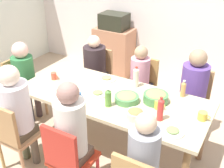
# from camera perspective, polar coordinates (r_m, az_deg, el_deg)

# --- Properties ---
(ground_plane) EXTENTS (7.03, 7.03, 0.00)m
(ground_plane) POSITION_cam_1_polar(r_m,az_deg,el_deg) (3.64, 0.00, -12.96)
(ground_plane) COLOR tan
(wall_back) EXTENTS (6.10, 0.12, 2.60)m
(wall_back) POSITION_cam_1_polar(r_m,az_deg,el_deg) (4.91, 13.44, 14.56)
(wall_back) COLOR silver
(wall_back) RESTS_ON ground_plane
(dining_table) EXTENTS (2.21, 0.93, 0.77)m
(dining_table) POSITION_cam_1_polar(r_m,az_deg,el_deg) (3.22, 0.00, -3.58)
(dining_table) COLOR #C5B28A
(dining_table) RESTS_ON ground_plane
(chair_0) EXTENTS (0.40, 0.40, 0.90)m
(chair_0) POSITION_cam_1_polar(r_m,az_deg,el_deg) (3.78, 16.30, -2.94)
(chair_0) COLOR tan
(chair_0) RESTS_ON ground_plane
(person_0) EXTENTS (0.33, 0.33, 1.22)m
(person_0) POSITION_cam_1_polar(r_m,az_deg,el_deg) (3.59, 16.41, -0.46)
(person_0) COLOR brown
(person_0) RESTS_ON ground_plane
(chair_1) EXTENTS (0.40, 0.40, 0.90)m
(chair_1) POSITION_cam_1_polar(r_m,az_deg,el_deg) (2.78, -9.01, -14.76)
(chair_1) COLOR red
(chair_1) RESTS_ON ground_plane
(person_1) EXTENTS (0.30, 0.30, 1.29)m
(person_1) POSITION_cam_1_polar(r_m,az_deg,el_deg) (2.67, -8.22, -9.66)
(person_1) COLOR brown
(person_1) RESTS_ON ground_plane
(chair_2) EXTENTS (0.40, 0.40, 0.90)m
(chair_2) POSITION_cam_1_polar(r_m,az_deg,el_deg) (3.21, -19.55, -9.60)
(chair_2) COLOR tan
(chair_2) RESTS_ON ground_plane
(person_2) EXTENTS (0.34, 0.34, 1.28)m
(person_2) POSITION_cam_1_polar(r_m,az_deg,el_deg) (3.11, -19.14, -4.94)
(person_2) COLOR #4F5239
(person_2) RESTS_ON ground_plane
(chair_3) EXTENTS (0.40, 0.40, 0.90)m
(chair_3) POSITION_cam_1_polar(r_m,az_deg,el_deg) (4.16, -18.01, -0.21)
(chair_3) COLOR #A5855B
(chair_3) RESTS_ON ground_plane
(person_3) EXTENTS (0.30, 0.30, 1.17)m
(person_3) POSITION_cam_1_polar(r_m,az_deg,el_deg) (4.01, -17.52, 1.94)
(person_3) COLOR #44363A
(person_3) RESTS_ON ground_plane
(chair_4) EXTENTS (0.40, 0.40, 0.90)m
(chair_4) POSITION_cam_1_polar(r_m,az_deg,el_deg) (4.28, -2.91, 2.05)
(chair_4) COLOR #A48257
(chair_4) RESTS_ON ground_plane
(person_4) EXTENTS (0.33, 0.33, 1.15)m
(person_4) POSITION_cam_1_polar(r_m,az_deg,el_deg) (4.13, -3.64, 3.89)
(person_4) COLOR #434147
(person_4) RESTS_ON ground_plane
(chair_5) EXTENTS (0.40, 0.40, 0.90)m
(chair_5) POSITION_cam_1_polar(r_m,az_deg,el_deg) (3.97, 6.09, -0.29)
(chair_5) COLOR #AE814A
(chair_5) RESTS_ON ground_plane
(person_5) EXTENTS (0.30, 0.30, 1.13)m
(person_5) POSITION_cam_1_polar(r_m,az_deg,el_deg) (3.82, 5.62, 1.15)
(person_5) COLOR #2E3955
(person_5) RESTS_ON ground_plane
(person_6) EXTENTS (0.30, 0.30, 1.22)m
(person_6) POSITION_cam_1_polar(r_m,az_deg,el_deg) (2.42, 6.50, -16.02)
(person_6) COLOR #293C4F
(person_6) RESTS_ON ground_plane
(plate_0) EXTENTS (0.21, 0.21, 0.04)m
(plate_0) POSITION_cam_1_polar(r_m,az_deg,el_deg) (3.20, -2.97, -1.93)
(plate_0) COLOR white
(plate_0) RESTS_ON dining_table
(plate_1) EXTENTS (0.20, 0.20, 0.04)m
(plate_1) POSITION_cam_1_polar(r_m,az_deg,el_deg) (3.30, -10.46, -1.38)
(plate_1) COLOR white
(plate_1) RESTS_ON dining_table
(plate_2) EXTENTS (0.22, 0.22, 0.04)m
(plate_2) POSITION_cam_1_polar(r_m,az_deg,el_deg) (2.67, 12.33, -9.43)
(plate_2) COLOR white
(plate_2) RESTS_ON dining_table
(plate_3) EXTENTS (0.24, 0.24, 0.04)m
(plate_3) POSITION_cam_1_polar(r_m,az_deg,el_deg) (3.53, -1.13, 1.16)
(plate_3) COLOR silver
(plate_3) RESTS_ON dining_table
(bowl_0) EXTENTS (0.19, 0.19, 0.10)m
(bowl_0) POSITION_cam_1_polar(r_m,az_deg,el_deg) (2.78, 4.83, -6.18)
(bowl_0) COLOR beige
(bowl_0) RESTS_ON dining_table
(bowl_1) EXTENTS (0.27, 0.27, 0.12)m
(bowl_1) POSITION_cam_1_polar(r_m,az_deg,el_deg) (3.07, 8.98, -2.67)
(bowl_1) COLOR #488448
(bowl_1) RESTS_ON dining_table
(bowl_2) EXTENTS (0.27, 0.27, 0.09)m
(bowl_2) POSITION_cam_1_polar(r_m,az_deg,el_deg) (3.06, 3.04, -2.84)
(bowl_2) COLOR #4D884E
(bowl_2) RESTS_ON dining_table
(cup_0) EXTENTS (0.11, 0.07, 0.09)m
(cup_0) POSITION_cam_1_polar(r_m,az_deg,el_deg) (3.10, -6.91, -2.53)
(cup_0) COLOR #345F94
(cup_0) RESTS_ON dining_table
(cup_1) EXTENTS (0.11, 0.07, 0.09)m
(cup_1) POSITION_cam_1_polar(r_m,az_deg,el_deg) (3.59, -11.82, 1.62)
(cup_1) COLOR #CA543C
(cup_1) RESTS_ON dining_table
(cup_2) EXTENTS (0.12, 0.08, 0.10)m
(cup_2) POSITION_cam_1_polar(r_m,az_deg,el_deg) (2.97, 9.54, -4.18)
(cup_2) COLOR yellow
(cup_2) RESTS_ON dining_table
(cup_3) EXTENTS (0.13, 0.09, 0.09)m
(cup_3) POSITION_cam_1_polar(r_m,az_deg,el_deg) (2.90, 18.12, -6.23)
(cup_3) COLOR #E6C347
(cup_3) RESTS_ON dining_table
(bottle_0) EXTENTS (0.07, 0.07, 0.26)m
(bottle_0) POSITION_cam_1_polar(r_m,az_deg,el_deg) (3.33, 4.94, 1.39)
(bottle_0) COLOR beige
(bottle_0) RESTS_ON dining_table
(bottle_1) EXTENTS (0.07, 0.07, 0.21)m
(bottle_1) POSITION_cam_1_polar(r_m,az_deg,el_deg) (2.94, -0.80, -2.84)
(bottle_1) COLOR #528935
(bottle_1) RESTS_ON dining_table
(bottle_2) EXTENTS (0.06, 0.06, 0.20)m
(bottle_2) POSITION_cam_1_polar(r_m,az_deg,el_deg) (3.22, 14.41, -0.98)
(bottle_2) COLOR tan
(bottle_2) RESTS_ON dining_table
(bottle_3) EXTENTS (0.06, 0.06, 0.26)m
(bottle_3) POSITION_cam_1_polar(r_m,az_deg,el_deg) (2.75, 9.92, -5.12)
(bottle_3) COLOR red
(bottle_3) RESTS_ON dining_table
(side_cabinet) EXTENTS (0.70, 0.44, 0.90)m
(side_cabinet) POSITION_cam_1_polar(r_m,az_deg,el_deg) (5.29, 0.42, 6.62)
(side_cabinet) COLOR #B57859
(side_cabinet) RESTS_ON ground_plane
(microwave) EXTENTS (0.48, 0.36, 0.28)m
(microwave) POSITION_cam_1_polar(r_m,az_deg,el_deg) (5.10, 0.44, 12.79)
(microwave) COLOR #292B1F
(microwave) RESTS_ON side_cabinet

